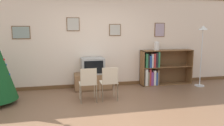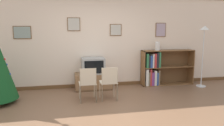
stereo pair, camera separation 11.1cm
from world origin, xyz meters
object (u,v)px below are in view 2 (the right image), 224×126
standing_lamp (204,40)px  tv_console (93,81)px  television (93,66)px  folding_chair_right (109,81)px  folding_chair_left (88,82)px  bookshelf (158,69)px  vase (157,46)px

standing_lamp → tv_console: bearing=173.5°
tv_console → standing_lamp: 3.39m
television → folding_chair_right: (0.25, -1.05, -0.21)m
tv_console → folding_chair_right: bearing=-76.7°
folding_chair_left → bookshelf: (2.25, 1.14, 0.03)m
folding_chair_left → vase: (2.20, 1.14, 0.72)m
bookshelf → tv_console: bearing=-177.6°
vase → standing_lamp: 1.32m
television → vase: 2.02m
bookshelf → standing_lamp: bearing=-20.6°
tv_console → folding_chair_right: (0.25, -1.06, 0.24)m
tv_console → folding_chair_right: size_ratio=1.25×
folding_chair_left → folding_chair_right: size_ratio=1.00×
bookshelf → vase: 0.69m
folding_chair_right → television: bearing=103.4°
television → bookshelf: 2.01m
vase → standing_lamp: standing_lamp is taller
vase → folding_chair_left: bearing=-152.5°
tv_console → folding_chair_left: 1.11m
folding_chair_left → standing_lamp: size_ratio=0.46×
folding_chair_left → standing_lamp: bearing=11.5°
vase → folding_chair_right: bearing=-146.0°
tv_console → standing_lamp: standing_lamp is taller
folding_chair_left → standing_lamp: 3.61m
vase → tv_console: bearing=-177.5°
tv_console → bookshelf: 2.02m
television → folding_chair_left: bearing=-103.4°
folding_chair_left → vase: size_ratio=3.19×
television → folding_chair_left: television is taller
folding_chair_right → vase: 2.17m
television → vase: bearing=2.6°
tv_console → bookshelf: (2.00, 0.08, 0.27)m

